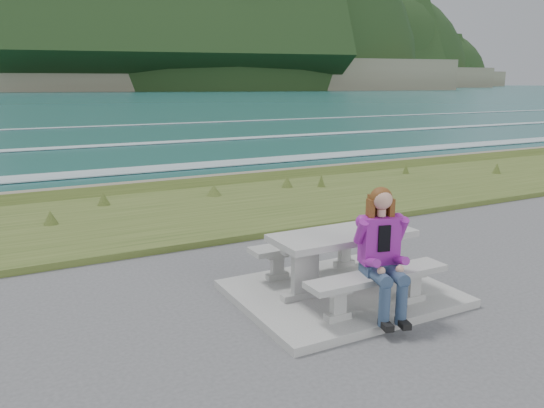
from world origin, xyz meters
name	(u,v)px	position (x,y,z in m)	size (l,w,h in m)	color
concrete_slab	(341,293)	(0.00, 0.00, 0.05)	(2.60, 2.10, 0.10)	gray
picnic_table	(343,245)	(0.00, 0.00, 0.68)	(1.80, 0.75, 0.75)	gray
bench_landward	(378,281)	(0.00, -0.70, 0.45)	(1.80, 0.35, 0.45)	gray
bench_seaward	(312,248)	(0.00, 0.70, 0.45)	(1.80, 0.35, 0.45)	gray
grass_verge	(202,213)	(0.00, 5.00, 0.00)	(160.00, 4.50, 0.22)	#364A1C
shore_drop	(162,189)	(0.00, 7.90, 0.00)	(160.00, 0.80, 2.20)	#665F4C
ocean	(72,166)	(0.00, 25.09, -1.74)	(1600.00, 1600.00, 0.09)	#1F5A5A
headland_range	(251,74)	(190.22, 398.18, 9.95)	(729.83, 363.95, 222.69)	#665F4C
seated_woman	(384,270)	(-0.03, -0.83, 0.63)	(0.57, 0.79, 1.43)	navy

